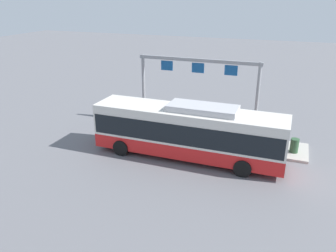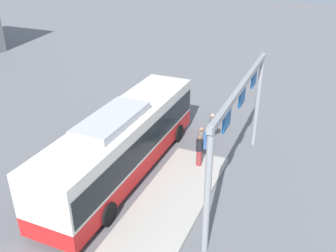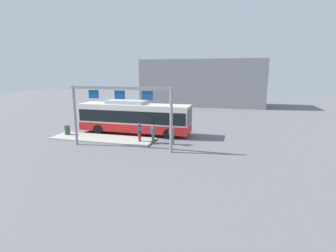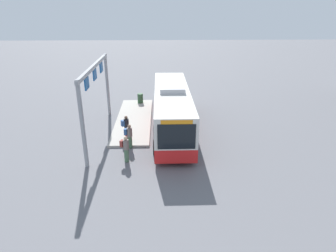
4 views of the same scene
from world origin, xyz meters
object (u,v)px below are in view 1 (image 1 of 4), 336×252
person_waiting_near (160,122)px  person_waiting_mid (177,120)px  bus_main (188,130)px  trash_bin (294,146)px  person_boarding (138,119)px

person_waiting_near → person_waiting_mid: bearing=108.4°
bus_main → trash_bin: (-6.13, -2.73, -1.20)m
person_waiting_mid → trash_bin: (-7.96, 0.51, -0.44)m
person_boarding → person_waiting_near: 1.80m
person_boarding → person_waiting_mid: (-2.98, -0.27, 0.16)m
bus_main → person_boarding: 5.72m
bus_main → person_boarding: bus_main is taller
person_waiting_mid → person_waiting_near: bearing=-100.9°
person_boarding → trash_bin: 10.94m
bus_main → person_boarding: size_ratio=6.93×
person_waiting_near → trash_bin: 9.14m
person_boarding → person_waiting_mid: size_ratio=1.00×
person_boarding → person_waiting_mid: 2.99m
person_waiting_mid → person_boarding: bearing=-110.8°
bus_main → trash_bin: size_ratio=12.86×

